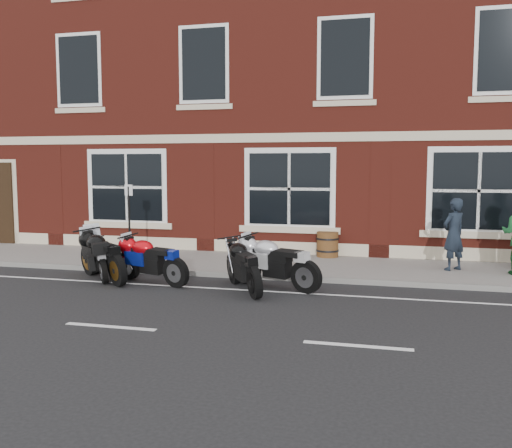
# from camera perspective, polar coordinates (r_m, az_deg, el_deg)

# --- Properties ---
(ground) EXTENTS (80.00, 80.00, 0.00)m
(ground) POSITION_cam_1_polar(r_m,az_deg,el_deg) (12.41, -7.64, -6.41)
(ground) COLOR black
(ground) RESTS_ON ground
(sidewalk) EXTENTS (30.00, 3.00, 0.12)m
(sidewalk) POSITION_cam_1_polar(r_m,az_deg,el_deg) (15.16, -3.38, -3.88)
(sidewalk) COLOR slate
(sidewalk) RESTS_ON ground
(kerb) EXTENTS (30.00, 0.16, 0.12)m
(kerb) POSITION_cam_1_polar(r_m,az_deg,el_deg) (13.69, -5.41, -4.96)
(kerb) COLOR slate
(kerb) RESTS_ON ground
(pub_building) EXTENTS (24.00, 12.00, 12.00)m
(pub_building) POSITION_cam_1_polar(r_m,az_deg,el_deg) (22.46, 2.56, 14.52)
(pub_building) COLOR maroon
(pub_building) RESTS_ON ground
(moto_touring_silver) EXTENTS (1.22, 1.57, 1.23)m
(moto_touring_silver) POSITION_cam_1_polar(r_m,az_deg,el_deg) (13.84, -15.30, -3.17)
(moto_touring_silver) COLOR black
(moto_touring_silver) RESTS_ON ground
(moto_sport_red) EXTENTS (2.06, 0.89, 0.97)m
(moto_sport_red) POSITION_cam_1_polar(r_m,az_deg,el_deg) (12.98, -10.48, -3.40)
(moto_sport_red) COLOR black
(moto_sport_red) RESTS_ON ground
(moto_sport_black) EXTENTS (1.92, 1.55, 1.05)m
(moto_sport_black) POSITION_cam_1_polar(r_m,az_deg,el_deg) (13.56, -15.04, -2.92)
(moto_sport_black) COLOR black
(moto_sport_black) RESTS_ON ground
(moto_sport_silver) EXTENTS (2.14, 1.09, 1.03)m
(moto_sport_silver) POSITION_cam_1_polar(r_m,az_deg,el_deg) (12.28, 1.89, -3.68)
(moto_sport_silver) COLOR black
(moto_sport_silver) RESTS_ON ground
(moto_naked_black) EXTENTS (1.29, 1.95, 1.00)m
(moto_naked_black) POSITION_cam_1_polar(r_m,az_deg,el_deg) (12.03, -1.17, -3.97)
(moto_naked_black) COLOR black
(moto_naked_black) RESTS_ON ground
(pedestrian_left) EXTENTS (0.75, 0.73, 1.74)m
(pedestrian_left) POSITION_cam_1_polar(r_m,az_deg,el_deg) (14.42, 19.16, -0.97)
(pedestrian_left) COLOR black
(pedestrian_left) RESTS_ON sidewalk
(barrel_planter) EXTENTS (0.62, 0.62, 0.69)m
(barrel_planter) POSITION_cam_1_polar(r_m,az_deg,el_deg) (15.80, 7.17, -2.03)
(barrel_planter) COLOR #4A2B13
(barrel_planter) RESTS_ON sidewalk
(parking_sign) EXTENTS (0.27, 0.13, 2.02)m
(parking_sign) POSITION_cam_1_polar(r_m,az_deg,el_deg) (15.13, -12.56, 0.65)
(parking_sign) COLOR black
(parking_sign) RESTS_ON sidewalk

